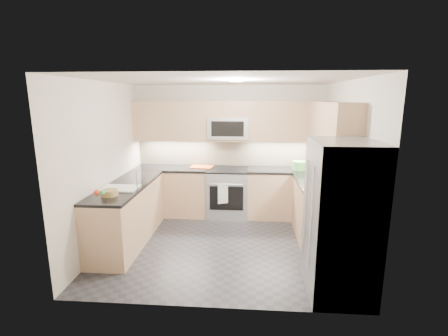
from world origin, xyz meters
TOP-DOWN VIEW (x-y plane):
  - floor at (0.00, 0.00)m, footprint 3.60×3.20m
  - ceiling at (0.00, 0.00)m, footprint 3.60×3.20m
  - wall_back at (0.00, 1.60)m, footprint 3.60×0.02m
  - wall_front at (0.00, -1.60)m, footprint 3.60×0.02m
  - wall_left at (-1.80, 0.00)m, footprint 0.02×3.20m
  - wall_right at (1.80, 0.00)m, footprint 0.02×3.20m
  - base_cab_back_left at (-1.09, 1.30)m, footprint 1.42×0.60m
  - base_cab_back_right at (1.09, 1.30)m, footprint 1.42×0.60m
  - base_cab_right at (1.50, 0.15)m, footprint 0.60×1.70m
  - base_cab_peninsula at (-1.50, 0.00)m, footprint 0.60×2.00m
  - countertop_back_left at (-1.09, 1.30)m, footprint 1.42×0.63m
  - countertop_back_right at (1.09, 1.30)m, footprint 1.42×0.63m
  - countertop_right at (1.50, 0.15)m, footprint 0.63×1.70m
  - countertop_peninsula at (-1.50, 0.00)m, footprint 0.63×2.00m
  - upper_cab_back at (0.00, 1.43)m, footprint 3.60×0.35m
  - upper_cab_right at (1.62, 0.28)m, footprint 0.35×1.95m
  - backsplash_back at (0.00, 1.60)m, footprint 3.60×0.01m
  - backsplash_right at (1.80, 0.45)m, footprint 0.01×2.30m
  - gas_range at (0.00, 1.28)m, footprint 0.76×0.65m
  - range_cooktop at (0.00, 1.28)m, footprint 0.76×0.65m
  - oven_door_glass at (0.00, 0.95)m, footprint 0.62×0.02m
  - oven_handle at (0.00, 0.93)m, footprint 0.60×0.02m
  - microwave at (0.00, 1.40)m, footprint 0.76×0.40m
  - microwave_door at (0.00, 1.20)m, footprint 0.60×0.01m
  - refrigerator at (1.45, -1.15)m, footprint 0.70×0.90m
  - fridge_handle_left at (1.08, -1.33)m, footprint 0.02×0.02m
  - fridge_handle_right at (1.08, -0.97)m, footprint 0.02×0.02m
  - sink_basin at (-1.50, -0.25)m, footprint 0.52×0.38m
  - faucet at (-1.24, -0.25)m, footprint 0.03×0.03m
  - utensil_bowl at (1.35, 1.28)m, footprint 0.30×0.30m
  - cutting_board at (-0.52, 1.37)m, footprint 0.47×0.36m
  - fruit_basket at (-1.51, -0.59)m, footprint 0.23×0.23m
  - fruit_apple at (-1.56, -0.84)m, footprint 0.08×0.08m
  - fruit_pear at (-1.50, -0.82)m, footprint 0.07×0.07m
  - dish_towel_check at (-0.06, 0.91)m, footprint 0.18×0.09m

SIDE VIEW (x-z plane):
  - floor at x=0.00m, z-range 0.00..0.00m
  - base_cab_back_left at x=-1.09m, z-range 0.00..0.90m
  - base_cab_back_right at x=1.09m, z-range 0.00..0.90m
  - base_cab_right at x=1.50m, z-range 0.00..0.90m
  - base_cab_peninsula at x=-1.50m, z-range 0.00..0.90m
  - oven_door_glass at x=0.00m, z-range 0.22..0.68m
  - gas_range at x=0.00m, z-range 0.00..0.91m
  - dish_towel_check at x=-0.06m, z-range 0.37..0.73m
  - oven_handle at x=0.00m, z-range 0.71..0.73m
  - sink_basin at x=-1.50m, z-range 0.80..0.96m
  - refrigerator at x=1.45m, z-range 0.00..1.80m
  - range_cooktop at x=0.00m, z-range 0.90..0.93m
  - countertop_back_left at x=-1.09m, z-range 0.90..0.94m
  - countertop_back_right at x=1.09m, z-range 0.90..0.94m
  - countertop_right at x=1.50m, z-range 0.90..0.94m
  - countertop_peninsula at x=-1.50m, z-range 0.90..0.94m
  - cutting_board at x=-0.52m, z-range 0.94..0.95m
  - fridge_handle_left at x=1.08m, z-range 0.35..1.55m
  - fridge_handle_right at x=1.08m, z-range 0.35..1.55m
  - fruit_basket at x=-1.51m, z-range 0.94..1.02m
  - utensil_bowl at x=1.35m, z-range 0.94..1.10m
  - fruit_apple at x=-1.56m, z-range 1.02..1.09m
  - fruit_pear at x=-1.50m, z-range 1.02..1.09m
  - faucet at x=-1.24m, z-range 0.94..1.22m
  - backsplash_back at x=0.00m, z-range 0.94..1.45m
  - backsplash_right at x=1.80m, z-range 0.94..1.45m
  - wall_back at x=0.00m, z-range 0.00..2.50m
  - wall_front at x=0.00m, z-range 0.00..2.50m
  - wall_left at x=-1.80m, z-range 0.00..2.50m
  - wall_right at x=1.80m, z-range 0.00..2.50m
  - microwave at x=0.00m, z-range 1.50..1.90m
  - microwave_door at x=0.00m, z-range 1.56..1.84m
  - upper_cab_back at x=0.00m, z-range 1.45..2.20m
  - upper_cab_right at x=1.62m, z-range 1.45..2.20m
  - ceiling at x=0.00m, z-range 2.49..2.51m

